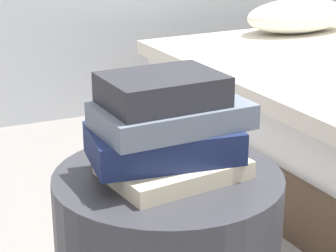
# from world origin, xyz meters

# --- Properties ---
(book_cream) EXTENTS (0.29, 0.23, 0.04)m
(book_cream) POSITION_xyz_m (0.01, -0.01, 0.55)
(book_cream) COLOR beige
(book_cream) RESTS_ON side_table
(book_navy) EXTENTS (0.31, 0.21, 0.06)m
(book_navy) POSITION_xyz_m (-0.01, 0.01, 0.60)
(book_navy) COLOR #19234C
(book_navy) RESTS_ON book_cream
(book_slate) EXTENTS (0.30, 0.19, 0.05)m
(book_slate) POSITION_xyz_m (0.01, -0.00, 0.66)
(book_slate) COLOR slate
(book_slate) RESTS_ON book_navy
(book_charcoal) EXTENTS (0.23, 0.18, 0.06)m
(book_charcoal) POSITION_xyz_m (-0.01, 0.01, 0.71)
(book_charcoal) COLOR #28282D
(book_charcoal) RESTS_ON book_slate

